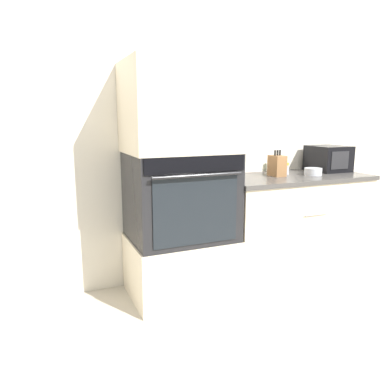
{
  "coord_description": "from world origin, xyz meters",
  "views": [
    {
      "loc": [
        -1.38,
        -2.26,
        1.34
      ],
      "look_at": [
        -0.33,
        0.21,
        0.82
      ],
      "focal_mm": 35.0,
      "sensor_mm": 36.0,
      "label": 1
    }
  ],
  "objects_px": {
    "bowl": "(313,172)",
    "condiment_jar_mid": "(270,166)",
    "wall_oven": "(180,196)",
    "knife_block": "(277,166)",
    "condiment_jar_near": "(286,169)",
    "microwave": "(328,158)",
    "condiment_jar_far": "(228,170)"
  },
  "relations": [
    {
      "from": "wall_oven",
      "to": "knife_block",
      "type": "height_order",
      "value": "wall_oven"
    },
    {
      "from": "wall_oven",
      "to": "condiment_jar_mid",
      "type": "relative_size",
      "value": 7.39
    },
    {
      "from": "wall_oven",
      "to": "knife_block",
      "type": "relative_size",
      "value": 3.48
    },
    {
      "from": "knife_block",
      "to": "bowl",
      "type": "distance_m",
      "value": 0.33
    },
    {
      "from": "condiment_jar_near",
      "to": "condiment_jar_far",
      "type": "height_order",
      "value": "condiment_jar_near"
    },
    {
      "from": "wall_oven",
      "to": "condiment_jar_near",
      "type": "height_order",
      "value": "wall_oven"
    },
    {
      "from": "wall_oven",
      "to": "microwave",
      "type": "height_order",
      "value": "microwave"
    },
    {
      "from": "knife_block",
      "to": "bowl",
      "type": "bearing_deg",
      "value": -13.39
    },
    {
      "from": "condiment_jar_near",
      "to": "microwave",
      "type": "bearing_deg",
      "value": 4.94
    },
    {
      "from": "condiment_jar_mid",
      "to": "condiment_jar_near",
      "type": "bearing_deg",
      "value": -82.75
    },
    {
      "from": "wall_oven",
      "to": "condiment_jar_near",
      "type": "distance_m",
      "value": 1.01
    },
    {
      "from": "microwave",
      "to": "bowl",
      "type": "bearing_deg",
      "value": -152.82
    },
    {
      "from": "microwave",
      "to": "condiment_jar_near",
      "type": "relative_size",
      "value": 3.19
    },
    {
      "from": "wall_oven",
      "to": "knife_block",
      "type": "distance_m",
      "value": 0.89
    },
    {
      "from": "bowl",
      "to": "wall_oven",
      "type": "bearing_deg",
      "value": 177.35
    },
    {
      "from": "microwave",
      "to": "condiment_jar_far",
      "type": "bearing_deg",
      "value": 170.89
    },
    {
      "from": "condiment_jar_near",
      "to": "condiment_jar_mid",
      "type": "relative_size",
      "value": 1.01
    },
    {
      "from": "condiment_jar_far",
      "to": "knife_block",
      "type": "bearing_deg",
      "value": -34.22
    },
    {
      "from": "condiment_jar_near",
      "to": "wall_oven",
      "type": "bearing_deg",
      "value": -176.8
    },
    {
      "from": "knife_block",
      "to": "condiment_jar_far",
      "type": "relative_size",
      "value": 2.96
    },
    {
      "from": "condiment_jar_mid",
      "to": "condiment_jar_far",
      "type": "relative_size",
      "value": 1.39
    },
    {
      "from": "bowl",
      "to": "condiment_jar_mid",
      "type": "xyz_separation_m",
      "value": [
        -0.22,
        0.32,
        0.02
      ]
    },
    {
      "from": "condiment_jar_near",
      "to": "condiment_jar_mid",
      "type": "bearing_deg",
      "value": 97.25
    },
    {
      "from": "knife_block",
      "to": "condiment_jar_far",
      "type": "bearing_deg",
      "value": 145.78
    },
    {
      "from": "bowl",
      "to": "condiment_jar_mid",
      "type": "distance_m",
      "value": 0.38
    },
    {
      "from": "bowl",
      "to": "condiment_jar_far",
      "type": "bearing_deg",
      "value": 154.99
    },
    {
      "from": "condiment_jar_mid",
      "to": "condiment_jar_far",
      "type": "xyz_separation_m",
      "value": [
        -0.44,
        -0.01,
        -0.01
      ]
    },
    {
      "from": "condiment_jar_near",
      "to": "condiment_jar_far",
      "type": "xyz_separation_m",
      "value": [
        -0.47,
        0.2,
        -0.01
      ]
    },
    {
      "from": "microwave",
      "to": "condiment_jar_far",
      "type": "relative_size",
      "value": 4.49
    },
    {
      "from": "bowl",
      "to": "microwave",
      "type": "bearing_deg",
      "value": 27.18
    },
    {
      "from": "condiment_jar_near",
      "to": "knife_block",
      "type": "bearing_deg",
      "value": -164.29
    },
    {
      "from": "microwave",
      "to": "wall_oven",
      "type": "bearing_deg",
      "value": -176.23
    }
  ]
}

